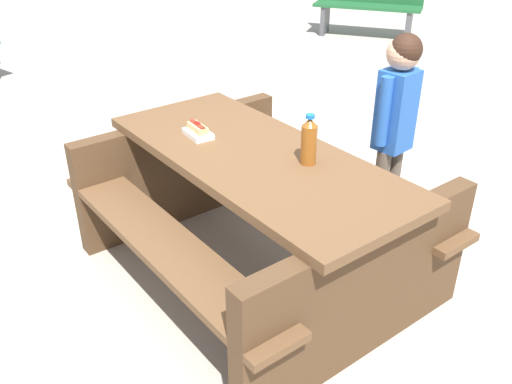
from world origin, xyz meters
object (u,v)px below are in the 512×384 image
object	(u,v)px
hotdog_tray	(198,131)
child_in_coat	(396,111)
park_bench_near	(368,4)
soda_bottle	(309,141)
picnic_table	(256,205)

from	to	relation	value
hotdog_tray	child_in_coat	size ratio (longest dim) A/B	0.16
child_in_coat	park_bench_near	xyz separation A→B (m)	(3.30, -4.04, -0.35)
park_bench_near	soda_bottle	bearing A→B (deg)	124.77
soda_bottle	hotdog_tray	size ratio (longest dim) A/B	1.30
picnic_table	child_in_coat	xyz separation A→B (m)	(-0.20, -0.92, 0.35)
soda_bottle	hotdog_tray	xyz separation A→B (m)	(0.63, 0.20, -0.09)
soda_bottle	park_bench_near	size ratio (longest dim) A/B	0.17
soda_bottle	park_bench_near	bearing A→B (deg)	-55.23
picnic_table	child_in_coat	size ratio (longest dim) A/B	1.52
soda_bottle	park_bench_near	world-z (taller)	soda_bottle
picnic_table	hotdog_tray	world-z (taller)	hotdog_tray
hotdog_tray	child_in_coat	xyz separation A→B (m)	(-0.57, -1.00, 0.02)
child_in_coat	park_bench_near	bearing A→B (deg)	-50.72
hotdog_tray	child_in_coat	distance (m)	1.15
soda_bottle	park_bench_near	distance (m)	5.91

